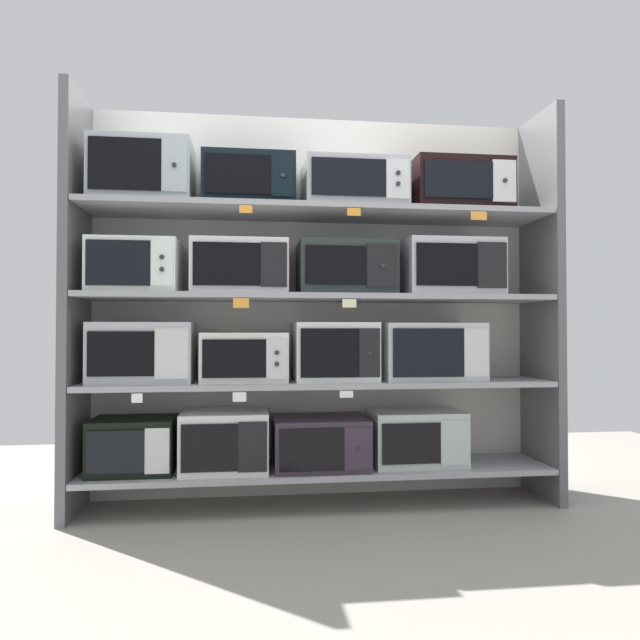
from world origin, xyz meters
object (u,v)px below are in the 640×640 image
at_px(microwave_1, 225,440).
at_px(microwave_7, 429,351).
at_px(microwave_0, 134,445).
at_px(microwave_12, 144,174).
at_px(microwave_2, 320,442).
at_px(microwave_10, 345,269).
at_px(microwave_13, 249,183).
at_px(microwave_8, 137,267).
at_px(microwave_9, 240,268).
at_px(microwave_5, 244,357).
at_px(microwave_11, 448,269).
at_px(microwave_15, 457,188).
at_px(microwave_3, 416,437).
at_px(microwave_14, 353,187).
at_px(microwave_6, 334,352).
at_px(microwave_4, 143,353).

xyz_separation_m(microwave_1, microwave_7, (1.16, -0.00, 0.48)).
xyz_separation_m(microwave_0, microwave_12, (0.04, -0.00, 1.47)).
relative_size(microwave_2, microwave_10, 0.97).
bearing_deg(microwave_10, microwave_2, -179.85).
height_order(microwave_1, microwave_12, microwave_12).
bearing_deg(microwave_13, microwave_2, -0.03).
height_order(microwave_8, microwave_10, microwave_10).
bearing_deg(microwave_9, microwave_5, 0.05).
relative_size(microwave_11, microwave_15, 0.98).
relative_size(microwave_7, microwave_8, 1.24).
height_order(microwave_1, microwave_3, microwave_1).
xyz_separation_m(microwave_7, microwave_13, (-1.03, 0.00, 0.94)).
bearing_deg(microwave_14, microwave_0, 179.99).
bearing_deg(microwave_2, microwave_6, -0.01).
height_order(microwave_0, microwave_11, microwave_11).
bearing_deg(microwave_10, microwave_15, -0.00).
bearing_deg(microwave_13, microwave_14, -0.01).
bearing_deg(microwave_11, microwave_10, 179.99).
distance_m(microwave_12, microwave_14, 1.16).
bearing_deg(microwave_5, microwave_15, 0.01).
bearing_deg(microwave_0, microwave_7, -0.01).
bearing_deg(microwave_0, microwave_3, 0.00).
relative_size(microwave_2, microwave_3, 1.00).
xyz_separation_m(microwave_3, microwave_8, (-1.55, -0.00, 0.95)).
distance_m(microwave_8, microwave_13, 0.77).
bearing_deg(microwave_2, microwave_15, 0.03).
height_order(microwave_12, microwave_14, microwave_12).
distance_m(microwave_2, microwave_3, 0.55).
relative_size(microwave_13, microwave_15, 0.90).
bearing_deg(microwave_5, microwave_7, -0.01).
relative_size(microwave_5, microwave_10, 0.88).
bearing_deg(microwave_0, microwave_13, -0.00).
xyz_separation_m(microwave_8, microwave_9, (0.55, 0.00, 0.01)).
height_order(microwave_1, microwave_2, microwave_1).
bearing_deg(microwave_7, microwave_1, 179.99).
xyz_separation_m(microwave_6, microwave_15, (0.72, 0.00, 0.95)).
bearing_deg(microwave_5, microwave_11, 0.01).
xyz_separation_m(microwave_0, microwave_10, (1.16, 0.00, 0.97)).
distance_m(microwave_4, microwave_7, 1.59).
distance_m(microwave_1, microwave_12, 1.52).
bearing_deg(microwave_8, microwave_12, 0.18).
distance_m(microwave_3, microwave_9, 1.39).
bearing_deg(microwave_10, microwave_1, -179.99).
bearing_deg(microwave_5, microwave_1, 179.97).
relative_size(microwave_5, microwave_9, 0.90).
bearing_deg(microwave_15, microwave_9, -179.99).
relative_size(microwave_0, microwave_7, 0.77).
relative_size(microwave_0, microwave_11, 0.81).
xyz_separation_m(microwave_7, microwave_14, (-0.44, 0.00, 0.93)).
relative_size(microwave_8, microwave_15, 0.82).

